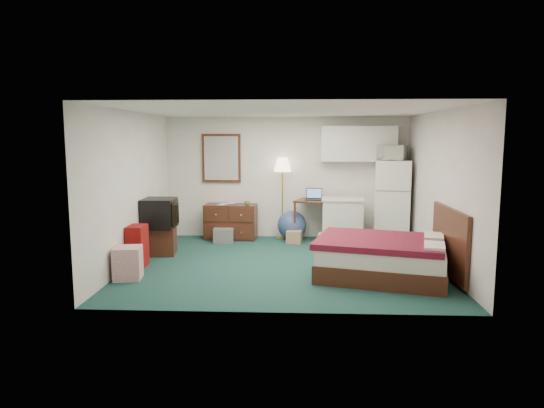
{
  "coord_description": "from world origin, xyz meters",
  "views": [
    {
      "loc": [
        0.17,
        -7.8,
        2.08
      ],
      "look_at": [
        -0.2,
        0.22,
        0.97
      ],
      "focal_mm": 32.0,
      "sensor_mm": 36.0,
      "label": 1
    }
  ],
  "objects_px": {
    "dresser": "(231,222)",
    "tv_stand": "(162,241)",
    "floor_lamp": "(282,198)",
    "desk": "(313,220)",
    "suitcase": "(137,246)",
    "fridge": "(393,201)",
    "bed": "(382,258)",
    "kitchen_counter": "(342,221)"
  },
  "relations": [
    {
      "from": "bed",
      "to": "floor_lamp",
      "type": "bearing_deg",
      "value": 134.62
    },
    {
      "from": "kitchen_counter",
      "to": "fridge",
      "type": "height_order",
      "value": "fridge"
    },
    {
      "from": "dresser",
      "to": "fridge",
      "type": "distance_m",
      "value": 3.3
    },
    {
      "from": "bed",
      "to": "tv_stand",
      "type": "distance_m",
      "value": 3.9
    },
    {
      "from": "dresser",
      "to": "kitchen_counter",
      "type": "distance_m",
      "value": 2.27
    },
    {
      "from": "floor_lamp",
      "to": "fridge",
      "type": "xyz_separation_m",
      "value": [
        2.21,
        -0.17,
        -0.02
      ]
    },
    {
      "from": "fridge",
      "to": "floor_lamp",
      "type": "bearing_deg",
      "value": -172.7
    },
    {
      "from": "bed",
      "to": "tv_stand",
      "type": "height_order",
      "value": "bed"
    },
    {
      "from": "floor_lamp",
      "to": "bed",
      "type": "relative_size",
      "value": 0.92
    },
    {
      "from": "desk",
      "to": "bed",
      "type": "xyz_separation_m",
      "value": [
        0.93,
        -2.59,
        -0.13
      ]
    },
    {
      "from": "dresser",
      "to": "tv_stand",
      "type": "relative_size",
      "value": 1.97
    },
    {
      "from": "bed",
      "to": "tv_stand",
      "type": "relative_size",
      "value": 3.41
    },
    {
      "from": "desk",
      "to": "fridge",
      "type": "xyz_separation_m",
      "value": [
        1.58,
        -0.02,
        0.4
      ]
    },
    {
      "from": "floor_lamp",
      "to": "fridge",
      "type": "distance_m",
      "value": 2.21
    },
    {
      "from": "dresser",
      "to": "floor_lamp",
      "type": "xyz_separation_m",
      "value": [
        1.06,
        0.07,
        0.48
      ]
    },
    {
      "from": "dresser",
      "to": "tv_stand",
      "type": "bearing_deg",
      "value": -123.91
    },
    {
      "from": "kitchen_counter",
      "to": "bed",
      "type": "height_order",
      "value": "kitchen_counter"
    },
    {
      "from": "kitchen_counter",
      "to": "fridge",
      "type": "distance_m",
      "value": 1.09
    },
    {
      "from": "floor_lamp",
      "to": "kitchen_counter",
      "type": "relative_size",
      "value": 1.96
    },
    {
      "from": "fridge",
      "to": "bed",
      "type": "distance_m",
      "value": 2.71
    },
    {
      "from": "dresser",
      "to": "bed",
      "type": "height_order",
      "value": "dresser"
    },
    {
      "from": "dresser",
      "to": "desk",
      "type": "bearing_deg",
      "value": 0.94
    },
    {
      "from": "fridge",
      "to": "bed",
      "type": "bearing_deg",
      "value": -92.45
    },
    {
      "from": "dresser",
      "to": "floor_lamp",
      "type": "height_order",
      "value": "floor_lamp"
    },
    {
      "from": "desk",
      "to": "kitchen_counter",
      "type": "height_order",
      "value": "kitchen_counter"
    },
    {
      "from": "dresser",
      "to": "bed",
      "type": "distance_m",
      "value": 3.74
    },
    {
      "from": "desk",
      "to": "fridge",
      "type": "relative_size",
      "value": 0.51
    },
    {
      "from": "desk",
      "to": "tv_stand",
      "type": "height_order",
      "value": "desk"
    },
    {
      "from": "floor_lamp",
      "to": "kitchen_counter",
      "type": "height_order",
      "value": "floor_lamp"
    },
    {
      "from": "fridge",
      "to": "tv_stand",
      "type": "distance_m",
      "value": 4.56
    },
    {
      "from": "desk",
      "to": "suitcase",
      "type": "distance_m",
      "value": 3.64
    },
    {
      "from": "floor_lamp",
      "to": "dresser",
      "type": "bearing_deg",
      "value": -176.22
    },
    {
      "from": "dresser",
      "to": "floor_lamp",
      "type": "bearing_deg",
      "value": 7.51
    },
    {
      "from": "desk",
      "to": "suitcase",
      "type": "height_order",
      "value": "desk"
    },
    {
      "from": "bed",
      "to": "desk",
      "type": "bearing_deg",
      "value": 124.73
    },
    {
      "from": "fridge",
      "to": "suitcase",
      "type": "xyz_separation_m",
      "value": [
        -4.48,
        -2.17,
        -0.48
      ]
    },
    {
      "from": "tv_stand",
      "to": "suitcase",
      "type": "distance_m",
      "value": 0.9
    },
    {
      "from": "floor_lamp",
      "to": "fridge",
      "type": "bearing_deg",
      "value": -4.41
    },
    {
      "from": "floor_lamp",
      "to": "kitchen_counter",
      "type": "bearing_deg",
      "value": -15.63
    },
    {
      "from": "floor_lamp",
      "to": "desk",
      "type": "bearing_deg",
      "value": -13.59
    },
    {
      "from": "floor_lamp",
      "to": "desk",
      "type": "distance_m",
      "value": 0.77
    },
    {
      "from": "suitcase",
      "to": "desk",
      "type": "bearing_deg",
      "value": 36.73
    }
  ]
}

